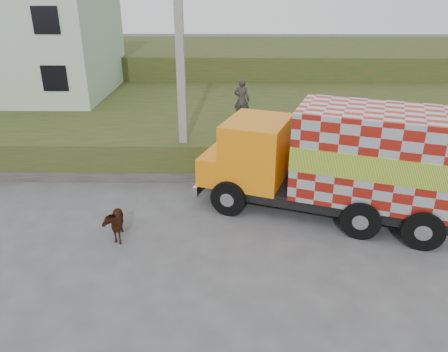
{
  "coord_description": "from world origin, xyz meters",
  "views": [
    {
      "loc": [
        0.88,
        -11.6,
        7.18
      ],
      "look_at": [
        0.64,
        1.74,
        1.3
      ],
      "focal_mm": 35.0,
      "sensor_mm": 36.0,
      "label": 1
    }
  ],
  "objects_px": {
    "utility_pole": "(181,76)",
    "pedestrian": "(242,100)",
    "cargo_truck": "(340,161)",
    "cow": "(114,222)"
  },
  "relations": [
    {
      "from": "cargo_truck",
      "to": "pedestrian",
      "type": "distance_m",
      "value": 6.65
    },
    {
      "from": "utility_pole",
      "to": "cargo_truck",
      "type": "distance_m",
      "value": 6.56
    },
    {
      "from": "cargo_truck",
      "to": "cow",
      "type": "bearing_deg",
      "value": -147.38
    },
    {
      "from": "cargo_truck",
      "to": "cow",
      "type": "distance_m",
      "value": 7.42
    },
    {
      "from": "utility_pole",
      "to": "cow",
      "type": "height_order",
      "value": "utility_pole"
    },
    {
      "from": "utility_pole",
      "to": "pedestrian",
      "type": "height_order",
      "value": "utility_pole"
    },
    {
      "from": "cow",
      "to": "pedestrian",
      "type": "bearing_deg",
      "value": 49.04
    },
    {
      "from": "utility_pole",
      "to": "cargo_truck",
      "type": "bearing_deg",
      "value": -29.12
    },
    {
      "from": "cow",
      "to": "pedestrian",
      "type": "xyz_separation_m",
      "value": [
        4.01,
        7.54,
        1.92
      ]
    },
    {
      "from": "utility_pole",
      "to": "pedestrian",
      "type": "relative_size",
      "value": 4.14
    }
  ]
}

